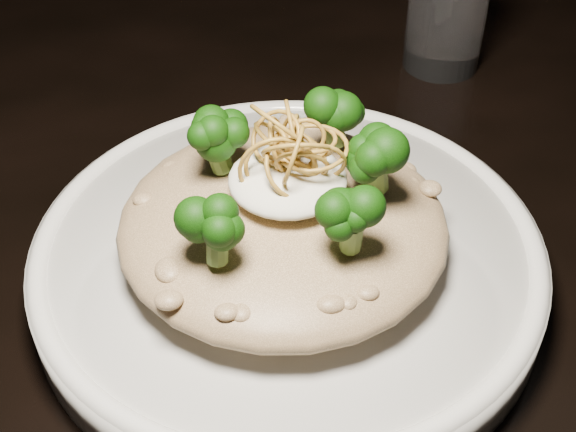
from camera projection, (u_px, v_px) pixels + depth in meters
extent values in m
cube|color=black|center=(409.00, 254.00, 0.56)|extent=(1.10, 0.80, 0.04)
cylinder|color=white|center=(288.00, 262.00, 0.51)|extent=(0.32, 0.32, 0.03)
ellipsoid|color=brown|center=(283.00, 224.00, 0.48)|extent=(0.20, 0.20, 0.04)
ellipsoid|color=white|center=(288.00, 180.00, 0.46)|extent=(0.07, 0.07, 0.02)
cylinder|color=white|center=(448.00, 4.00, 0.68)|extent=(0.08, 0.08, 0.12)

